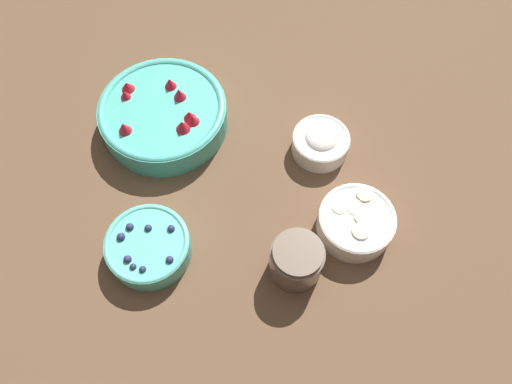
{
  "coord_description": "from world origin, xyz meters",
  "views": [
    {
      "loc": [
        0.03,
        -0.44,
        0.88
      ],
      "look_at": [
        0.09,
        -0.0,
        0.04
      ],
      "focal_mm": 35.0,
      "sensor_mm": 36.0,
      "label": 1
    }
  ],
  "objects": [
    {
      "name": "bowl_bananas",
      "position": [
        0.26,
        -0.09,
        0.03
      ],
      "size": [
        0.14,
        0.14,
        0.06
      ],
      "color": "white",
      "rests_on": "ground_plane"
    },
    {
      "name": "bowl_blueberries",
      "position": [
        -0.12,
        -0.08,
        0.03
      ],
      "size": [
        0.15,
        0.15,
        0.06
      ],
      "color": "#56B7A8",
      "rests_on": "ground_plane"
    },
    {
      "name": "ground_plane",
      "position": [
        0.0,
        0.0,
        0.0
      ],
      "size": [
        4.0,
        4.0,
        0.0
      ],
      "primitive_type": "plane",
      "color": "brown"
    },
    {
      "name": "bowl_cream",
      "position": [
        0.23,
        0.1,
        0.03
      ],
      "size": [
        0.12,
        0.12,
        0.06
      ],
      "color": "silver",
      "rests_on": "ground_plane"
    },
    {
      "name": "bowl_strawberries",
      "position": [
        -0.08,
        0.2,
        0.04
      ],
      "size": [
        0.26,
        0.26,
        0.08
      ],
      "color": "#47AD9E",
      "rests_on": "ground_plane"
    },
    {
      "name": "jar_chocolate",
      "position": [
        0.14,
        -0.15,
        0.04
      ],
      "size": [
        0.1,
        0.1,
        0.09
      ],
      "color": "brown",
      "rests_on": "ground_plane"
    }
  ]
}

